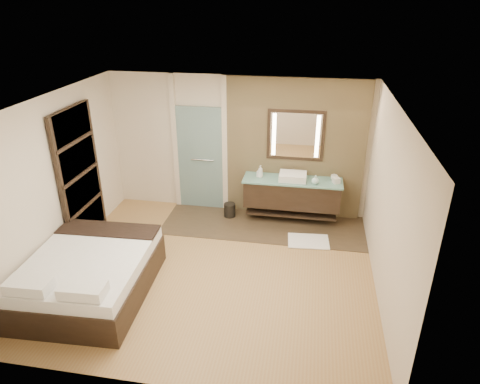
% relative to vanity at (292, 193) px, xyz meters
% --- Properties ---
extents(floor, '(5.00, 5.00, 0.00)m').
position_rel_vanity_xyz_m(floor, '(-1.10, -1.92, -0.58)').
color(floor, '#A37544').
rests_on(floor, ground).
extents(tile_strip, '(3.80, 1.30, 0.01)m').
position_rel_vanity_xyz_m(tile_strip, '(-0.50, -0.32, -0.57)').
color(tile_strip, '#3E3121').
rests_on(tile_strip, floor).
extents(stone_wall, '(2.60, 0.08, 2.70)m').
position_rel_vanity_xyz_m(stone_wall, '(0.00, 0.29, 0.77)').
color(stone_wall, tan).
rests_on(stone_wall, floor).
extents(vanity, '(1.85, 0.55, 0.88)m').
position_rel_vanity_xyz_m(vanity, '(0.00, 0.00, 0.00)').
color(vanity, black).
rests_on(vanity, stone_wall).
extents(mirror_unit, '(1.06, 0.04, 0.96)m').
position_rel_vanity_xyz_m(mirror_unit, '(0.00, 0.24, 1.07)').
color(mirror_unit, black).
rests_on(mirror_unit, stone_wall).
extents(frosted_door, '(1.10, 0.12, 2.70)m').
position_rel_vanity_xyz_m(frosted_door, '(-1.85, 0.28, 0.56)').
color(frosted_door, '#A8D4D2').
rests_on(frosted_door, floor).
extents(shoji_partition, '(0.06, 1.20, 2.40)m').
position_rel_vanity_xyz_m(shoji_partition, '(-3.53, -1.32, 0.63)').
color(shoji_partition, black).
rests_on(shoji_partition, floor).
extents(bed, '(1.72, 2.11, 0.79)m').
position_rel_vanity_xyz_m(bed, '(-2.75, -2.76, -0.25)').
color(bed, black).
rests_on(bed, floor).
extents(bath_mat, '(0.76, 0.55, 0.02)m').
position_rel_vanity_xyz_m(bath_mat, '(0.37, -0.77, -0.56)').
color(bath_mat, white).
rests_on(bath_mat, floor).
extents(waste_bin, '(0.26, 0.26, 0.28)m').
position_rel_vanity_xyz_m(waste_bin, '(-1.20, -0.07, -0.44)').
color(waste_bin, black).
rests_on(waste_bin, floor).
extents(tissue_box, '(0.16, 0.16, 0.10)m').
position_rel_vanity_xyz_m(tissue_box, '(0.80, -0.03, 0.33)').
color(tissue_box, silver).
rests_on(tissue_box, vanity).
extents(soap_bottle_a, '(0.12, 0.12, 0.23)m').
position_rel_vanity_xyz_m(soap_bottle_a, '(-0.61, 0.01, 0.40)').
color(soap_bottle_a, white).
rests_on(soap_bottle_a, vanity).
extents(soap_bottle_b, '(0.09, 0.09, 0.17)m').
position_rel_vanity_xyz_m(soap_bottle_b, '(-0.64, 0.02, 0.37)').
color(soap_bottle_b, '#B2B2B2').
rests_on(soap_bottle_b, vanity).
extents(soap_bottle_c, '(0.15, 0.15, 0.17)m').
position_rel_vanity_xyz_m(soap_bottle_c, '(0.41, -0.14, 0.37)').
color(soap_bottle_c, '#BCECEA').
rests_on(soap_bottle_c, vanity).
extents(cup, '(0.14, 0.14, 0.10)m').
position_rel_vanity_xyz_m(cup, '(0.76, 0.10, 0.33)').
color(cup, white).
rests_on(cup, vanity).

